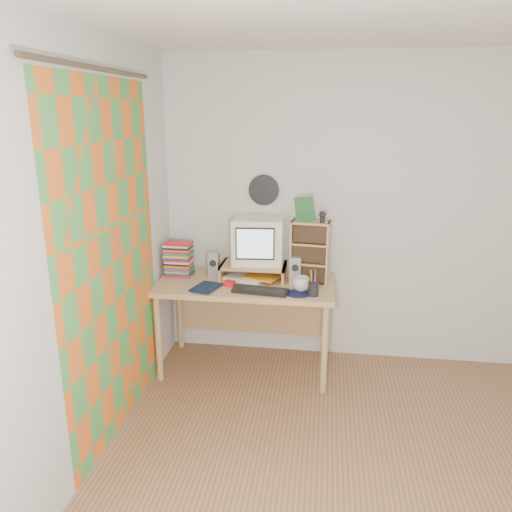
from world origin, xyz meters
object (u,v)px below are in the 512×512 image
(desk, at_px, (247,295))
(mug, at_px, (301,284))
(keyboard, at_px, (260,291))
(cd_rack, at_px, (310,252))
(diary, at_px, (196,285))
(crt_monitor, at_px, (258,240))
(dvd_stack, at_px, (179,258))

(desk, bearing_deg, mug, -23.64)
(keyboard, relative_size, mug, 3.11)
(cd_rack, height_order, diary, cd_rack)
(crt_monitor, relative_size, cd_rack, 0.80)
(crt_monitor, height_order, keyboard, crt_monitor)
(cd_rack, bearing_deg, diary, -156.13)
(crt_monitor, xyz_separation_m, diary, (-0.43, -0.32, -0.28))
(keyboard, relative_size, cd_rack, 0.85)
(cd_rack, xyz_separation_m, mug, (-0.05, -0.22, -0.19))
(keyboard, xyz_separation_m, mug, (0.30, 0.08, 0.04))
(cd_rack, bearing_deg, mug, -96.37)
(dvd_stack, distance_m, diary, 0.36)
(keyboard, distance_m, mug, 0.31)
(mug, bearing_deg, crt_monitor, 142.62)
(crt_monitor, relative_size, keyboard, 0.94)
(desk, distance_m, diary, 0.45)
(keyboard, distance_m, cd_rack, 0.51)
(diary, bearing_deg, cd_rack, 32.33)
(mug, bearing_deg, cd_rack, 76.49)
(dvd_stack, relative_size, diary, 1.40)
(crt_monitor, distance_m, diary, 0.61)
(desk, bearing_deg, cd_rack, 2.44)
(desk, bearing_deg, keyboard, -61.65)
(keyboard, bearing_deg, cd_rack, 47.42)
(desk, xyz_separation_m, cd_rack, (0.50, 0.02, 0.38))
(dvd_stack, bearing_deg, cd_rack, 1.11)
(crt_monitor, distance_m, cd_rack, 0.43)
(crt_monitor, relative_size, diary, 1.82)
(keyboard, bearing_deg, desk, 125.29)
(dvd_stack, xyz_separation_m, mug, (1.01, -0.23, -0.10))
(crt_monitor, bearing_deg, diary, -147.75)
(crt_monitor, bearing_deg, mug, -41.87)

